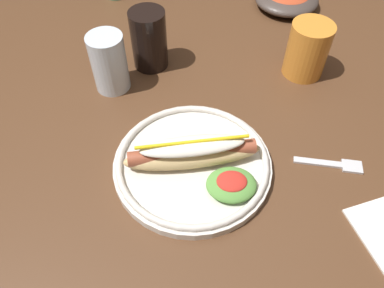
# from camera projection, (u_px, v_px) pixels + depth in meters

# --- Properties ---
(ground_plane) EXTENTS (8.00, 8.00, 0.00)m
(ground_plane) POSITION_uv_depth(u_px,v_px,m) (170.00, 239.00, 1.37)
(ground_plane) COLOR #2D2826
(dining_table) EXTENTS (1.39, 1.06, 0.74)m
(dining_table) POSITION_uv_depth(u_px,v_px,m) (157.00, 115.00, 0.87)
(dining_table) COLOR #51331E
(dining_table) RESTS_ON ground_plane
(hot_dog_plate) EXTENTS (0.28, 0.28, 0.08)m
(hot_dog_plate) POSITION_uv_depth(u_px,v_px,m) (194.00, 162.00, 0.65)
(hot_dog_plate) COLOR silver
(hot_dog_plate) RESTS_ON dining_table
(fork) EXTENTS (0.12, 0.04, 0.00)m
(fork) POSITION_uv_depth(u_px,v_px,m) (334.00, 164.00, 0.67)
(fork) COLOR silver
(fork) RESTS_ON dining_table
(soda_cup) EXTENTS (0.08, 0.08, 0.13)m
(soda_cup) POSITION_uv_depth(u_px,v_px,m) (149.00, 40.00, 0.80)
(soda_cup) COLOR black
(soda_cup) RESTS_ON dining_table
(water_cup) EXTENTS (0.07, 0.07, 0.12)m
(water_cup) POSITION_uv_depth(u_px,v_px,m) (109.00, 63.00, 0.76)
(water_cup) COLOR silver
(water_cup) RESTS_ON dining_table
(extra_cup) EXTENTS (0.09, 0.09, 0.12)m
(extra_cup) POSITION_uv_depth(u_px,v_px,m) (307.00, 50.00, 0.79)
(extra_cup) COLOR orange
(extra_cup) RESTS_ON dining_table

